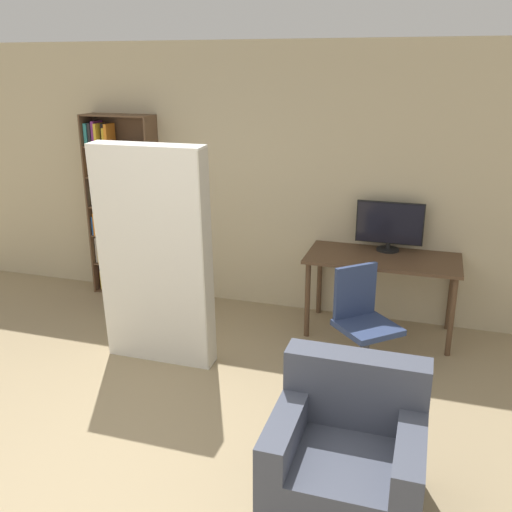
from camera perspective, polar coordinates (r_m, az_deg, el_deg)
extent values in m
cube|color=#C6B793|center=(5.90, -0.04, 7.64)|extent=(8.00, 0.06, 2.70)
cube|color=brown|center=(5.43, 12.58, -0.25)|extent=(1.41, 0.69, 0.03)
cylinder|color=brown|center=(5.39, 5.16, -4.40)|extent=(0.05, 0.05, 0.74)
cylinder|color=brown|center=(5.30, 18.96, -5.81)|extent=(0.05, 0.05, 0.74)
cylinder|color=brown|center=(5.91, 6.37, -2.34)|extent=(0.05, 0.05, 0.74)
cylinder|color=brown|center=(5.82, 18.91, -3.58)|extent=(0.05, 0.05, 0.74)
cylinder|color=black|center=(5.63, 13.03, 0.65)|extent=(0.22, 0.22, 0.02)
cylinder|color=black|center=(5.62, 13.06, 1.04)|extent=(0.04, 0.04, 0.06)
cube|color=black|center=(5.56, 13.23, 3.25)|extent=(0.63, 0.02, 0.41)
cube|color=black|center=(5.56, 13.22, 3.23)|extent=(0.61, 0.03, 0.38)
cylinder|color=#4C4C51|center=(4.97, 10.81, -11.35)|extent=(0.52, 0.52, 0.03)
cylinder|color=#4C4C51|center=(4.87, 10.95, -9.28)|extent=(0.05, 0.05, 0.38)
cube|color=navy|center=(4.78, 11.10, -7.02)|extent=(0.62, 0.62, 0.05)
cube|color=navy|center=(4.82, 9.89, -3.44)|extent=(0.32, 0.30, 0.45)
cube|color=brown|center=(6.60, -15.92, 4.92)|extent=(0.02, 0.28, 1.98)
cube|color=brown|center=(6.23, -10.05, 4.55)|extent=(0.02, 0.28, 1.98)
cube|color=brown|center=(6.52, -12.50, 5.02)|extent=(0.77, 0.02, 1.98)
cube|color=brown|center=(6.70, -12.47, -3.43)|extent=(0.74, 0.24, 0.02)
cube|color=brown|center=(6.59, -12.66, -0.79)|extent=(0.74, 0.24, 0.02)
cube|color=brown|center=(6.49, -12.86, 1.94)|extent=(0.74, 0.24, 0.02)
cube|color=brown|center=(6.41, -13.07, 4.75)|extent=(0.74, 0.24, 0.02)
cube|color=brown|center=(6.34, -13.28, 7.62)|extent=(0.74, 0.24, 0.02)
cube|color=brown|center=(6.29, -13.50, 10.55)|extent=(0.74, 0.24, 0.02)
cube|color=brown|center=(6.25, -13.73, 13.51)|extent=(0.74, 0.24, 0.02)
cube|color=#7A2D84|center=(6.86, -14.90, -1.98)|extent=(0.03, 0.14, 0.23)
cube|color=gold|center=(6.81, -14.78, -2.14)|extent=(0.04, 0.18, 0.23)
cube|color=red|center=(6.79, -14.49, -2.15)|extent=(0.03, 0.16, 0.24)
cube|color=red|center=(6.75, -14.27, -2.06)|extent=(0.03, 0.17, 0.28)
cube|color=orange|center=(6.74, -13.93, -2.10)|extent=(0.03, 0.17, 0.27)
cube|color=red|center=(6.75, -13.60, -2.37)|extent=(0.02, 0.15, 0.20)
cube|color=orange|center=(6.70, -13.43, -2.15)|extent=(0.03, 0.20, 0.28)
cube|color=brown|center=(6.66, -13.29, -2.37)|extent=(0.03, 0.16, 0.25)
cube|color=silver|center=(6.71, -15.30, 0.71)|extent=(0.04, 0.16, 0.28)
cube|color=gold|center=(6.68, -15.11, 0.60)|extent=(0.02, 0.18, 0.27)
cube|color=orange|center=(6.68, -14.92, 0.26)|extent=(0.02, 0.19, 0.19)
cube|color=orange|center=(6.65, -14.64, 0.34)|extent=(0.04, 0.17, 0.22)
cube|color=#1E4C9E|center=(6.60, -15.73, 3.02)|extent=(0.02, 0.14, 0.21)
cube|color=orange|center=(6.59, -15.54, 3.18)|extent=(0.02, 0.16, 0.25)
cube|color=brown|center=(6.56, -15.27, 3.11)|extent=(0.04, 0.15, 0.24)
cube|color=orange|center=(6.59, -14.66, 3.35)|extent=(0.03, 0.19, 0.27)
cube|color=orange|center=(6.59, -14.32, 3.45)|extent=(0.03, 0.15, 0.28)
cube|color=gold|center=(6.54, -14.22, 3.15)|extent=(0.04, 0.20, 0.24)
cube|color=#1E4C9E|center=(6.52, -13.93, 3.23)|extent=(0.02, 0.15, 0.27)
cube|color=teal|center=(6.51, -13.57, 3.22)|extent=(0.03, 0.20, 0.26)
cube|color=#287A38|center=(6.57, -15.72, 5.92)|extent=(0.02, 0.15, 0.21)
cube|color=#1E4C9E|center=(6.55, -15.58, 5.86)|extent=(0.02, 0.16, 0.21)
cube|color=#7A2D84|center=(6.53, -15.28, 5.97)|extent=(0.03, 0.18, 0.24)
cube|color=#1E4C9E|center=(6.51, -14.94, 5.75)|extent=(0.03, 0.13, 0.19)
cube|color=gold|center=(6.51, -14.53, 6.17)|extent=(0.03, 0.14, 0.27)
cube|color=gold|center=(6.50, -16.03, 8.65)|extent=(0.03, 0.15, 0.20)
cube|color=orange|center=(6.46, -15.83, 8.58)|extent=(0.04, 0.17, 0.20)
cube|color=orange|center=(6.46, -15.38, 8.83)|extent=(0.03, 0.19, 0.24)
cube|color=#1E4C9E|center=(6.47, -14.95, 8.70)|extent=(0.02, 0.14, 0.20)
cube|color=teal|center=(6.45, -16.27, 11.63)|extent=(0.04, 0.19, 0.23)
cube|color=#232328|center=(6.42, -15.97, 11.64)|extent=(0.03, 0.17, 0.24)
cube|color=#7A2D84|center=(6.40, -15.59, 11.75)|extent=(0.04, 0.18, 0.26)
cube|color=gold|center=(6.36, -15.40, 11.63)|extent=(0.03, 0.18, 0.24)
cube|color=#232328|center=(6.39, -14.82, 11.69)|extent=(0.03, 0.14, 0.23)
cube|color=gold|center=(6.35, -14.56, 11.49)|extent=(0.04, 0.20, 0.19)
cube|color=orange|center=(6.30, -14.44, 11.65)|extent=(0.03, 0.18, 0.23)
cube|color=silver|center=(4.81, -10.11, -0.16)|extent=(0.96, 0.27, 1.89)
cube|color=beige|center=(4.62, -4.85, -0.73)|extent=(0.01, 0.28, 1.85)
cube|color=#474C5B|center=(3.55, 8.83, -21.26)|extent=(0.85, 0.80, 0.40)
cube|color=#474C5B|center=(3.55, 9.96, -12.93)|extent=(0.85, 0.20, 0.45)
cube|color=#474C5B|center=(3.42, 3.14, -16.49)|extent=(0.16, 0.80, 0.20)
cube|color=#474C5B|center=(3.35, 15.22, -18.00)|extent=(0.16, 0.80, 0.20)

